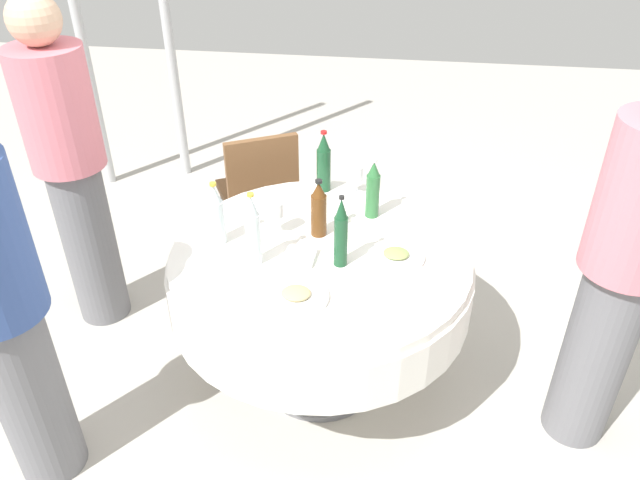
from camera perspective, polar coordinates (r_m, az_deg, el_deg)
name	(u,v)px	position (r m, az deg, el deg)	size (l,w,h in m)	color
ground_plane	(320,377)	(3.08, 0.00, -12.49)	(10.00, 10.00, 0.00)	#B7B2A8
dining_table	(320,281)	(2.69, 0.00, -3.78)	(1.30, 1.30, 0.74)	white
bottle_dark_green_south	(341,233)	(2.45, 1.94, 0.61)	(0.06, 0.06, 0.32)	#194728
bottle_brown_left	(319,210)	(2.65, -0.12, 2.82)	(0.07, 0.07, 0.27)	#593314
bottle_clear_east	(253,231)	(2.47, -6.21, 0.81)	(0.06, 0.06, 0.33)	silver
bottle_green_rear	(373,190)	(2.79, 4.90, 4.60)	(0.06, 0.06, 0.29)	#2D6B38
bottle_clear_mid	(216,215)	(2.63, -9.55, 2.27)	(0.07, 0.07, 0.29)	silver
bottle_dark_green_near	(324,163)	(2.99, 0.34, 7.11)	(0.07, 0.07, 0.31)	#194728
wine_glass_rear	(275,210)	(2.67, -4.16, 2.74)	(0.07, 0.07, 0.15)	white
wine_glass_mid	(356,174)	(2.99, 3.35, 6.07)	(0.07, 0.07, 0.14)	white
plate_inner	(296,296)	(2.35, -2.21, -5.17)	(0.25, 0.25, 0.04)	white
plate_right	(396,257)	(2.57, 7.02, -1.52)	(0.24, 0.24, 0.04)	white
knife_left	(251,205)	(2.94, -6.36, 3.26)	(0.18, 0.02, 0.01)	silver
knife_east	(213,272)	(2.52, -9.81, -2.95)	(0.18, 0.02, 0.01)	silver
fork_rear	(362,312)	(2.30, 3.87, -6.61)	(0.18, 0.02, 0.01)	silver
folded_napkin	(300,256)	(2.55, -1.85, -1.50)	(0.13, 0.13, 0.02)	white
person_south	(71,167)	(3.17, -21.99, 6.26)	(0.34, 0.34, 1.68)	slate
person_east	(624,269)	(2.55, 26.24, -2.38)	(0.34, 0.34, 1.66)	slate
chair_near	(259,189)	(3.54, -5.62, 4.74)	(0.54, 0.54, 0.87)	brown
tent_pole_main	(164,1)	(4.50, -14.23, 20.62)	(0.07, 0.07, 2.54)	#B2B5B7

